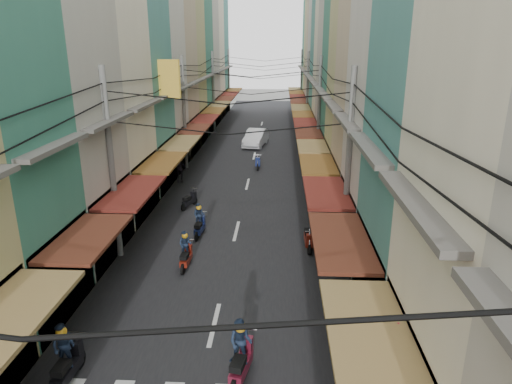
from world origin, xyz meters
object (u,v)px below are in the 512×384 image
(white_car, at_px, (256,146))
(traffic_sign, at_px, (395,354))
(bicycle, at_px, (390,333))
(market_umbrella, at_px, (405,304))

(white_car, bearing_deg, traffic_sign, -72.47)
(bicycle, relative_size, market_umbrella, 0.55)
(traffic_sign, bearing_deg, market_umbrella, 69.92)
(white_car, xyz_separation_m, traffic_sign, (4.89, -32.16, 2.25))
(white_car, height_order, bicycle, white_car)
(bicycle, relative_size, traffic_sign, 0.49)
(white_car, height_order, market_umbrella, market_umbrella)
(white_car, relative_size, market_umbrella, 1.97)
(bicycle, bearing_deg, market_umbrella, -164.66)
(white_car, relative_size, traffic_sign, 1.75)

